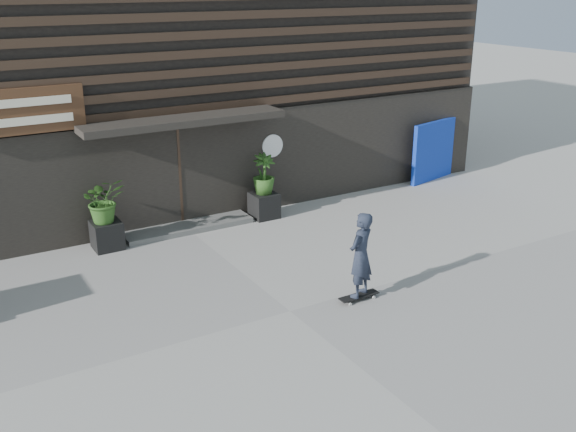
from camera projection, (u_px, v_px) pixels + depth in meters
ground at (290, 311)px, 11.37m from camera, size 80.00×80.00×0.00m
entrance_step at (188, 226)px, 15.07m from camera, size 3.00×0.80×0.12m
planter_pot_left at (107, 235)px, 13.92m from camera, size 0.60×0.60×0.60m
bamboo_left at (103, 200)px, 13.65m from camera, size 0.86×0.75×0.96m
planter_pot_right at (264, 205)px, 15.74m from camera, size 0.60×0.60×0.60m
bamboo_right at (264, 174)px, 15.47m from camera, size 0.54×0.54×0.96m
blue_tarp at (433, 151)px, 18.48m from camera, size 1.78×0.52×1.69m
building at (105, 33)px, 18.06m from camera, size 18.00×11.00×8.00m
skateboarder at (361, 255)px, 11.47m from camera, size 0.78×0.58×1.66m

